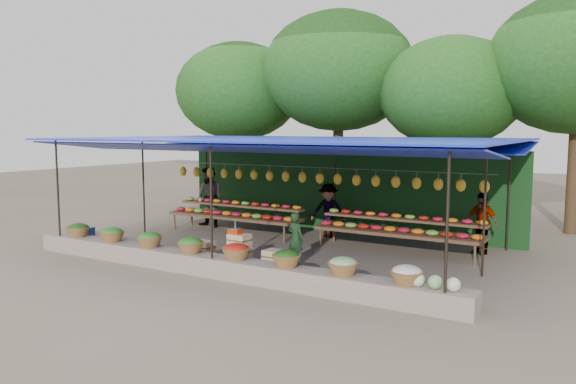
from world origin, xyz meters
The scene contains 16 objects.
ground centered at (0.00, 0.00, 0.00)m, with size 60.00×60.00×0.00m, color #675C4C.
stone_curb centered at (0.00, -2.75, 0.20)m, with size 10.60×0.55×0.40m, color #71675A.
stall_canopy centered at (0.00, 0.07, 2.68)m, with size 10.80×6.60×2.82m.
produce_baskets centered at (-0.10, -2.75, 0.56)m, with size 8.98×0.58×0.34m.
netting_backdrop centered at (0.00, 3.15, 1.25)m, with size 10.60×0.06×2.50m, color #1A4619.
tree_row centered at (0.50, 6.09, 4.70)m, with size 16.51×5.50×7.12m.
fruit_table_left centered at (-2.49, 1.35, 0.61)m, with size 4.21×0.95×0.93m.
fruit_table_right centered at (2.51, 1.35, 0.61)m, with size 4.21×0.95×0.93m.
crate_counter centered at (0.05, -2.03, 0.31)m, with size 2.37×0.37×0.77m.
weighing_scale centered at (-0.03, -2.03, 0.84)m, with size 0.29×0.29×0.31m.
vendor_seated centered at (0.98, -1.13, 0.60)m, with size 0.44×0.29×1.20m, color #173318.
customer_left centered at (-3.76, 1.76, 0.94)m, with size 0.91×0.71×1.87m, color slate.
customer_mid centered at (0.15, 2.15, 0.76)m, with size 0.98×0.57×1.52m, color slate.
customer_right centered at (4.30, 2.19, 0.76)m, with size 0.89×0.37×1.52m, color slate.
blue_crate_front centered at (-3.78, -2.37, 0.16)m, with size 0.53×0.38×0.32m, color navy.
blue_crate_back centered at (-5.77, -1.37, 0.14)m, with size 0.47×0.34×0.28m, color navy.
Camera 1 is at (7.13, -11.86, 3.06)m, focal length 35.00 mm.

